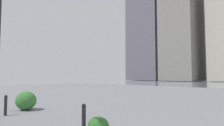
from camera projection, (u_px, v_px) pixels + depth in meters
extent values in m
cube|color=gray|center=(182.00, 25.00, 67.94)|extent=(11.35, 15.01, 39.39)
cube|color=#5B5660|center=(148.00, 34.00, 76.28)|extent=(13.37, 11.53, 36.39)
cylinder|color=#232328|center=(84.00, 120.00, 5.61)|extent=(0.12, 0.12, 0.73)
sphere|color=#232328|center=(84.00, 106.00, 5.63)|extent=(0.13, 0.13, 0.13)
cylinder|color=#232328|center=(6.00, 106.00, 8.03)|extent=(0.12, 0.12, 0.75)
sphere|color=#232328|center=(6.00, 96.00, 8.06)|extent=(0.13, 0.13, 0.13)
ellipsoid|color=#387533|center=(26.00, 101.00, 9.35)|extent=(1.05, 0.95, 0.89)
ellipsoid|color=#2D6628|center=(98.00, 126.00, 5.29)|extent=(0.62, 0.56, 0.53)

